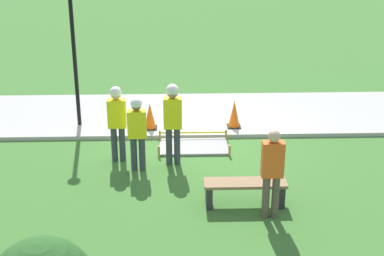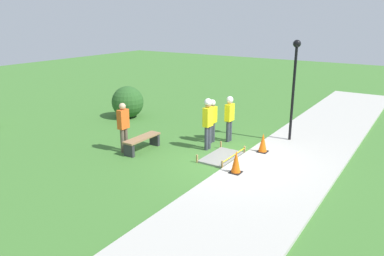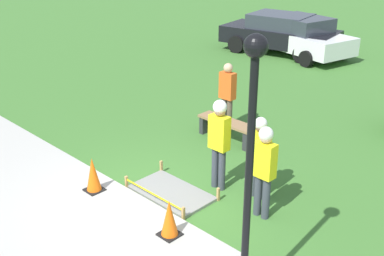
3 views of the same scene
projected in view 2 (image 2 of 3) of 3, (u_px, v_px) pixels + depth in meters
name	position (u px, v px, depth m)	size (l,w,h in m)	color
ground_plane	(234.00, 163.00, 12.30)	(60.00, 60.00, 0.00)	#3D702D
sidewalk	(280.00, 172.00, 11.47)	(28.00, 3.15, 0.10)	#ADAAA3
wet_concrete_patch	(221.00, 157.00, 12.70)	(1.67, 0.99, 0.27)	gray
traffic_cone_near_patch	(236.00, 162.00, 11.17)	(0.34, 0.34, 0.70)	black
traffic_cone_far_patch	(263.00, 143.00, 12.90)	(0.34, 0.34, 0.67)	black
park_bench	(142.00, 141.00, 13.31)	(1.59, 0.44, 0.51)	#2D2D33
worker_supervisor	(208.00, 119.00, 13.21)	(0.40, 0.27, 1.88)	#383D47
worker_assistant	(212.00, 117.00, 14.01)	(0.40, 0.24, 1.66)	#383D47
worker_trainee	(229.00, 115.00, 14.11)	(0.40, 0.25, 1.76)	#383D47
bystander_in_orange_shirt	(123.00, 124.00, 13.03)	(0.40, 0.23, 1.77)	brown
lamppost_near	(294.00, 75.00, 13.58)	(0.28, 0.28, 3.72)	black
shrub_rounded_near	(128.00, 102.00, 17.56)	(1.49, 1.49, 1.49)	#285623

